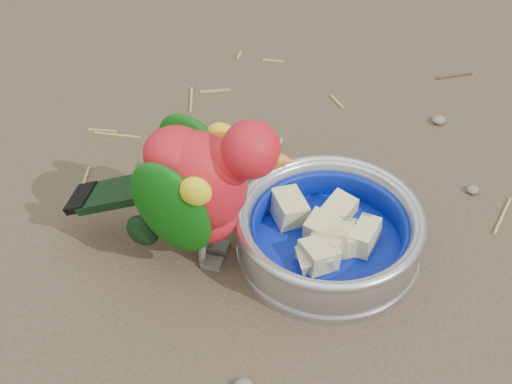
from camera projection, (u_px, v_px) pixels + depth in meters
ground at (351, 274)px, 0.87m from camera, size 60.00×60.00×0.00m
food_bowl at (328, 249)px, 0.89m from camera, size 0.21×0.21×0.02m
bowl_wall at (329, 230)px, 0.87m from camera, size 0.21×0.21×0.04m
fruit_wedges at (329, 235)px, 0.87m from camera, size 0.12×0.12×0.03m
lory_parrot at (199, 193)px, 0.83m from camera, size 0.24×0.24×0.19m
ground_debris at (294, 226)px, 0.92m from camera, size 0.90×0.80×0.01m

